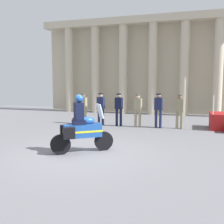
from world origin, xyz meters
TOP-DOWN VIEW (x-y plane):
  - ground_plane at (0.00, 0.00)m, footprint 28.03×28.03m
  - colonnade_backdrop at (-0.45, 11.56)m, footprint 14.59×1.46m
  - officer_in_row_0 at (-2.33, 5.53)m, footprint 0.41×0.27m
  - officer_in_row_1 at (-1.28, 5.45)m, footprint 0.41×0.27m
  - officer_in_row_2 at (-0.29, 5.46)m, footprint 0.41×0.27m
  - officer_in_row_3 at (0.72, 5.42)m, footprint 0.41×0.27m
  - officer_in_row_4 at (1.76, 5.44)m, footprint 0.41×0.27m
  - officer_in_row_5 at (2.78, 5.56)m, footprint 0.41×0.27m
  - motorcycle_with_rider at (-0.08, 0.08)m, footprint 1.73×1.37m
  - briefcase_on_ground at (-2.80, 5.37)m, footprint 0.10×0.32m

SIDE VIEW (x-z plane):
  - ground_plane at x=0.00m, z-range 0.00..0.00m
  - briefcase_on_ground at x=-2.80m, z-range 0.00..0.36m
  - motorcycle_with_rider at x=-0.08m, z-range -0.16..1.74m
  - officer_in_row_0 at x=-2.33m, z-range 0.15..1.81m
  - officer_in_row_3 at x=0.72m, z-range 0.15..1.83m
  - officer_in_row_5 at x=2.78m, z-range 0.15..1.85m
  - officer_in_row_2 at x=-0.29m, z-range 0.16..1.86m
  - officer_in_row_1 at x=-1.28m, z-range 0.16..1.86m
  - officer_in_row_4 at x=1.76m, z-range 0.16..1.89m
  - colonnade_backdrop at x=-0.45m, z-range 0.26..7.31m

